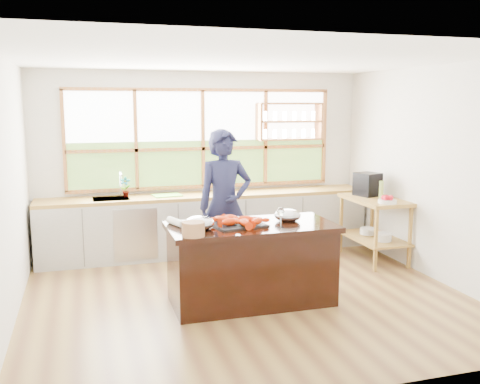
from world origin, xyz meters
name	(u,v)px	position (x,y,z in m)	size (l,w,h in m)	color
ground_plane	(246,296)	(0.00, 0.00, 0.00)	(5.00, 5.00, 0.00)	olive
room_shell	(236,143)	(0.02, 0.51, 1.75)	(5.02, 4.52, 2.71)	beige
back_counter	(207,223)	(-0.02, 1.94, 0.45)	(4.90, 0.63, 0.90)	#B6B2AC
right_shelf_unit	(375,219)	(2.19, 0.89, 0.60)	(0.62, 1.10, 0.90)	#AA7E35
island	(251,263)	(0.00, -0.20, 0.45)	(1.85, 0.90, 0.90)	black
cook	(225,206)	(-0.08, 0.65, 0.96)	(0.70, 0.46, 1.91)	#181B39
potted_plant	(125,187)	(-1.19, 2.00, 1.05)	(0.15, 0.10, 0.29)	slate
cutting_board	(167,195)	(-0.60, 1.94, 0.91)	(0.40, 0.30, 0.01)	#66C139
espresso_machine	(367,184)	(2.19, 1.12, 1.07)	(0.29, 0.31, 0.34)	black
wine_bottle	(381,190)	(2.24, 0.83, 1.03)	(0.06, 0.06, 0.26)	#8BAA4B
fruit_bowl	(387,200)	(2.14, 0.50, 0.94)	(0.24, 0.24, 0.11)	silver
slate_board	(239,225)	(-0.15, -0.22, 0.91)	(0.55, 0.40, 0.02)	black
lobster_pile	(239,221)	(-0.16, -0.23, 0.96)	(0.55, 0.48, 0.08)	red
mixing_bowl_left	(199,223)	(-0.60, -0.27, 0.97)	(0.32, 0.32, 0.15)	#B0B2B6
mixing_bowl_right	(288,215)	(0.45, -0.14, 0.96)	(0.30, 0.30, 0.15)	#B0B2B6
wine_glass	(281,213)	(0.26, -0.42, 1.06)	(0.08, 0.08, 0.22)	white
wicker_basket	(193,229)	(-0.72, -0.55, 0.97)	(0.23, 0.23, 0.15)	#AA7750
parchment_roll	(176,222)	(-0.81, -0.02, 0.94)	(0.08, 0.08, 0.30)	white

